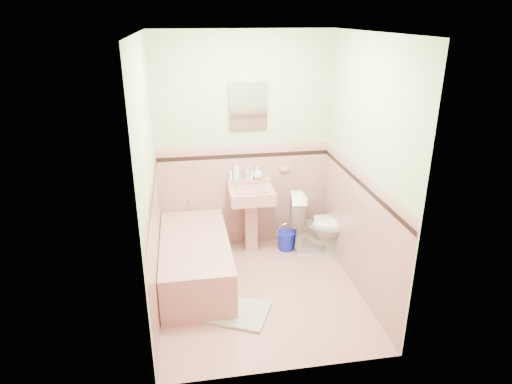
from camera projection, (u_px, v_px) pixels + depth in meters
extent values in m
plane|color=tan|center=(260.00, 292.00, 4.58)|extent=(2.20, 2.20, 0.00)
plane|color=white|center=(261.00, 32.00, 3.66)|extent=(2.20, 2.20, 0.00)
plane|color=#F1E7C4|center=(244.00, 145.00, 5.13)|extent=(2.50, 0.00, 2.50)
plane|color=#F1E7C4|center=(288.00, 229.00, 3.11)|extent=(2.50, 0.00, 2.50)
plane|color=#F1E7C4|center=(149.00, 183.00, 3.97)|extent=(0.00, 2.50, 2.50)
plane|color=#F1E7C4|center=(364.00, 171.00, 4.27)|extent=(0.00, 2.50, 2.50)
plane|color=tan|center=(244.00, 198.00, 5.36)|extent=(2.00, 0.00, 2.00)
plane|color=tan|center=(286.00, 307.00, 3.36)|extent=(2.00, 0.00, 2.00)
plane|color=tan|center=(157.00, 248.00, 4.21)|extent=(0.00, 2.20, 2.20)
plane|color=tan|center=(357.00, 232.00, 4.51)|extent=(0.00, 2.20, 2.20)
plane|color=black|center=(244.00, 156.00, 5.16)|extent=(2.00, 0.00, 2.00)
plane|color=black|center=(287.00, 245.00, 3.18)|extent=(2.00, 0.00, 2.00)
plane|color=black|center=(153.00, 196.00, 4.02)|extent=(0.00, 2.20, 2.20)
plane|color=black|center=(361.00, 184.00, 4.32)|extent=(0.00, 2.20, 2.20)
plane|color=tan|center=(244.00, 148.00, 5.12)|extent=(2.00, 0.00, 2.00)
plane|color=tan|center=(288.00, 232.00, 3.14)|extent=(2.00, 0.00, 2.00)
plane|color=tan|center=(152.00, 186.00, 3.98)|extent=(0.00, 2.20, 2.20)
plane|color=tan|center=(362.00, 174.00, 4.28)|extent=(0.00, 2.20, 2.20)
cube|color=tan|center=(196.00, 262.00, 4.70)|extent=(0.70, 1.50, 0.45)
cylinder|color=silver|center=(191.00, 200.00, 5.21)|extent=(0.04, 0.12, 0.04)
cylinder|color=silver|center=(249.00, 172.00, 5.15)|extent=(0.02, 0.02, 0.10)
cube|color=white|center=(248.00, 106.00, 4.94)|extent=(0.38, 0.04, 0.47)
cube|color=tan|center=(284.00, 168.00, 5.27)|extent=(0.11, 0.06, 0.04)
imported|color=#B2B2B2|center=(236.00, 171.00, 5.17)|extent=(0.11, 0.11, 0.23)
imported|color=#B2B2B2|center=(249.00, 173.00, 5.20)|extent=(0.09, 0.09, 0.16)
imported|color=#B2B2B2|center=(258.00, 173.00, 5.22)|extent=(0.15, 0.15, 0.15)
cylinder|color=white|center=(231.00, 175.00, 5.17)|extent=(0.04, 0.04, 0.12)
imported|color=white|center=(321.00, 225.00, 5.20)|extent=(0.77, 0.53, 0.73)
cube|color=#99A58A|center=(231.00, 311.00, 4.26)|extent=(0.82, 0.71, 0.03)
cube|color=#BF1E59|center=(213.00, 310.00, 4.20)|extent=(0.18, 0.14, 0.07)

